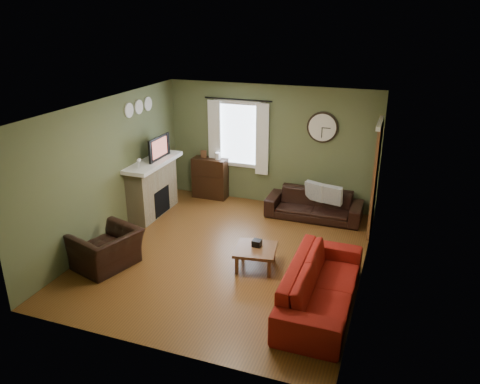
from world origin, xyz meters
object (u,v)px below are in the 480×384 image
(sofa_brown, at_px, (314,205))
(armchair, at_px, (107,249))
(sofa_red, at_px, (321,285))
(bookshelf, at_px, (210,178))
(coffee_table, at_px, (256,258))

(sofa_brown, height_order, armchair, armchair)
(sofa_red, relative_size, armchair, 2.34)
(sofa_red, bearing_deg, sofa_brown, 13.31)
(sofa_brown, xyz_separation_m, sofa_red, (0.72, -3.04, 0.06))
(bookshelf, height_order, armchair, bookshelf)
(sofa_red, bearing_deg, bookshelf, 43.37)
(sofa_red, height_order, armchair, sofa_red)
(sofa_red, xyz_separation_m, armchair, (-3.55, -0.10, -0.02))
(coffee_table, bearing_deg, bookshelf, 126.42)
(bookshelf, height_order, sofa_brown, bookshelf)
(sofa_brown, distance_m, armchair, 4.23)
(armchair, relative_size, coffee_table, 1.49)
(bookshelf, distance_m, armchair, 3.49)
(coffee_table, bearing_deg, sofa_brown, 77.82)
(bookshelf, relative_size, sofa_red, 0.40)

